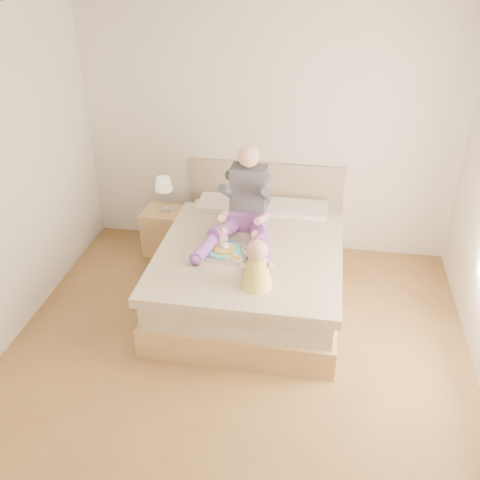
% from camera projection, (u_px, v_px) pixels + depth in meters
% --- Properties ---
extents(room, '(4.02, 4.22, 2.71)m').
position_uv_depth(room, '(244.00, 206.00, 3.74)').
color(room, brown).
rests_on(room, ground).
extents(bed, '(1.70, 2.18, 1.00)m').
position_uv_depth(bed, '(253.00, 265.00, 5.27)').
color(bed, '#A7814E').
rests_on(bed, ground).
extents(nightstand, '(0.45, 0.40, 0.52)m').
position_uv_depth(nightstand, '(164.00, 231.00, 5.98)').
color(nightstand, '#A7814E').
rests_on(nightstand, ground).
extents(lamp, '(0.20, 0.20, 0.40)m').
position_uv_depth(lamp, '(164.00, 186.00, 5.69)').
color(lamp, silver).
rests_on(lamp, nightstand).
extents(adult, '(0.73, 1.04, 0.86)m').
position_uv_depth(adult, '(245.00, 209.00, 5.13)').
color(adult, '#783D9A').
rests_on(adult, bed).
extents(tray, '(0.50, 0.40, 0.14)m').
position_uv_depth(tray, '(235.00, 251.00, 4.89)').
color(tray, silver).
rests_on(tray, bed).
extents(baby, '(0.29, 0.39, 0.44)m').
position_uv_depth(baby, '(257.00, 267.00, 4.38)').
color(baby, '#E7D549').
rests_on(baby, bed).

